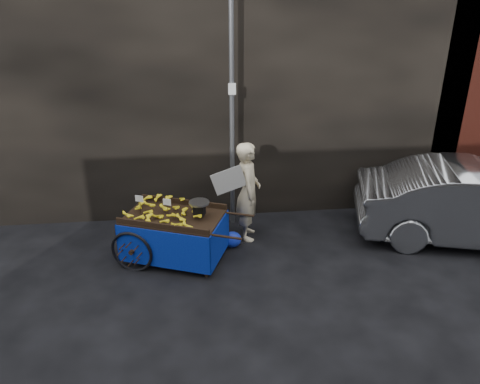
{
  "coord_description": "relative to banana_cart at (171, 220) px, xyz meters",
  "views": [
    {
      "loc": [
        -0.38,
        -6.11,
        3.96
      ],
      "look_at": [
        0.34,
        0.5,
        0.95
      ],
      "focal_mm": 35.0,
      "sensor_mm": 36.0,
      "label": 1
    }
  ],
  "objects": [
    {
      "name": "banana_cart",
      "position": [
        0.0,
        0.0,
        0.0
      ],
      "size": [
        2.17,
        1.54,
        1.08
      ],
      "rotation": [
        0.0,
        0.0,
        -0.38
      ],
      "color": "black",
      "rests_on": "ground"
    },
    {
      "name": "vendor",
      "position": [
        1.24,
        0.53,
        0.17
      ],
      "size": [
        0.85,
        0.64,
        1.67
      ],
      "rotation": [
        0.0,
        0.0,
        1.47
      ],
      "color": "beige",
      "rests_on": "ground"
    },
    {
      "name": "street_pole",
      "position": [
        1.04,
        1.07,
        1.34
      ],
      "size": [
        0.12,
        0.1,
        4.0
      ],
      "color": "slate",
      "rests_on": "ground"
    },
    {
      "name": "parked_car",
      "position": [
        4.98,
        0.02,
        -0.02
      ],
      "size": [
        4.12,
        2.3,
        1.28
      ],
      "primitive_type": "imported",
      "rotation": [
        0.0,
        0.0,
        1.32
      ],
      "color": "#AEB0B5",
      "rests_on": "ground"
    },
    {
      "name": "plastic_bag",
      "position": [
        0.95,
        0.22,
        -0.53
      ],
      "size": [
        0.3,
        0.24,
        0.27
      ],
      "primitive_type": "ellipsoid",
      "color": "#192FC0",
      "rests_on": "ground"
    },
    {
      "name": "building_wall",
      "position": [
        1.13,
        2.37,
        1.83
      ],
      "size": [
        13.5,
        2.0,
        5.0
      ],
      "color": "black",
      "rests_on": "ground"
    },
    {
      "name": "ground",
      "position": [
        0.74,
        -0.23,
        -0.67
      ],
      "size": [
        80.0,
        80.0,
        0.0
      ],
      "primitive_type": "plane",
      "color": "black",
      "rests_on": "ground"
    }
  ]
}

